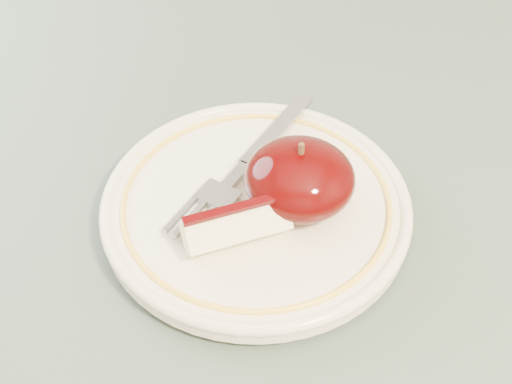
# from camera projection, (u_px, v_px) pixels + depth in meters

# --- Properties ---
(table) EXTENTS (0.90, 0.90, 0.75)m
(table) POSITION_uv_depth(u_px,v_px,m) (171.00, 383.00, 0.52)
(table) COLOR brown
(table) RESTS_ON ground
(plate) EXTENTS (0.22, 0.22, 0.02)m
(plate) POSITION_uv_depth(u_px,v_px,m) (256.00, 206.00, 0.50)
(plate) COLOR beige
(plate) RESTS_ON table
(apple_half) EXTENTS (0.08, 0.07, 0.06)m
(apple_half) POSITION_uv_depth(u_px,v_px,m) (300.00, 179.00, 0.48)
(apple_half) COLOR #2C0000
(apple_half) RESTS_ON plate
(apple_wedge) EXTENTS (0.08, 0.06, 0.03)m
(apple_wedge) POSITION_uv_depth(u_px,v_px,m) (236.00, 225.00, 0.46)
(apple_wedge) COLOR #FBECB9
(apple_wedge) RESTS_ON plate
(fork) EXTENTS (0.09, 0.17, 0.00)m
(fork) POSITION_uv_depth(u_px,v_px,m) (245.00, 166.00, 0.52)
(fork) COLOR gray
(fork) RESTS_ON plate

